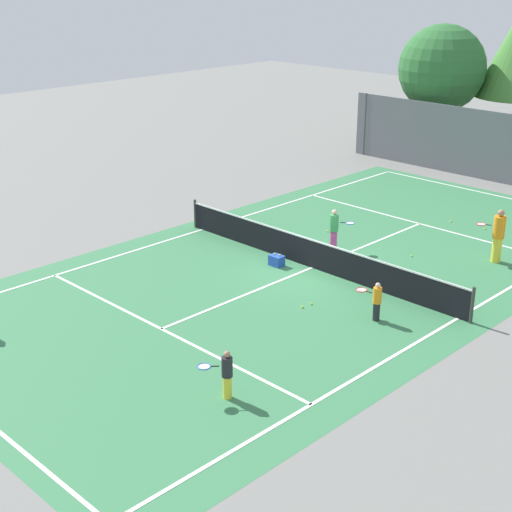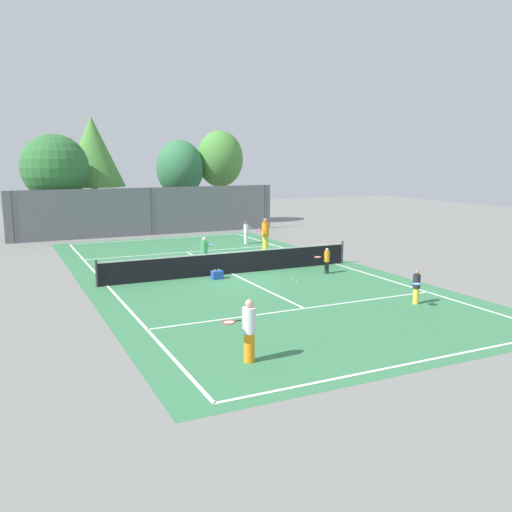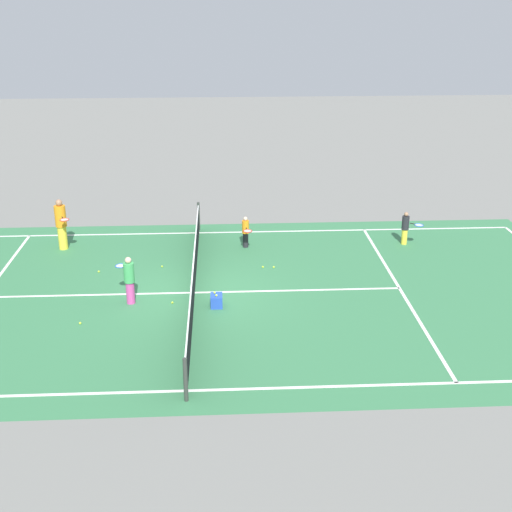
{
  "view_description": "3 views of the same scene",
  "coord_description": "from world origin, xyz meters",
  "px_view_note": "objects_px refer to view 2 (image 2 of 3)",
  "views": [
    {
      "loc": [
        15.26,
        -18.06,
        9.55
      ],
      "look_at": [
        0.06,
        -2.72,
        1.19
      ],
      "focal_mm": 53.59,
      "sensor_mm": 36.0,
      "label": 1
    },
    {
      "loc": [
        -9.35,
        -22.14,
        5.09
      ],
      "look_at": [
        0.82,
        -0.78,
        0.88
      ],
      "focal_mm": 38.41,
      "sensor_mm": 36.0,
      "label": 2
    },
    {
      "loc": [
        -19.24,
        -0.88,
        8.8
      ],
      "look_at": [
        0.48,
        -1.93,
        0.99
      ],
      "focal_mm": 47.97,
      "sensor_mm": 36.0,
      "label": 3
    }
  ],
  "objects_px": {
    "player_4": "(265,234)",
    "tennis_ball_1": "(293,279)",
    "player_1": "(249,330)",
    "player_3": "(326,260)",
    "player_2": "(246,232)",
    "player_0": "(204,252)",
    "tennis_ball_7": "(297,281)",
    "tennis_ball_6": "(170,265)",
    "player_5": "(416,287)",
    "tennis_ball_2": "(215,246)",
    "tennis_ball_3": "(240,258)",
    "tennis_ball_5": "(263,265)",
    "ball_crate": "(217,275)",
    "tennis_ball_4": "(212,272)",
    "tennis_ball_0": "(193,248)"
  },
  "relations": [
    {
      "from": "player_4",
      "to": "tennis_ball_1",
      "type": "distance_m",
      "value": 7.42
    },
    {
      "from": "player_1",
      "to": "player_3",
      "type": "distance_m",
      "value": 11.38
    },
    {
      "from": "player_2",
      "to": "player_0",
      "type": "bearing_deg",
      "value": -129.4
    },
    {
      "from": "tennis_ball_7",
      "to": "tennis_ball_1",
      "type": "bearing_deg",
      "value": 84.33
    },
    {
      "from": "player_4",
      "to": "tennis_ball_6",
      "type": "xyz_separation_m",
      "value": [
        -5.99,
        -1.68,
        -0.92
      ]
    },
    {
      "from": "player_5",
      "to": "tennis_ball_7",
      "type": "relative_size",
      "value": 18.52
    },
    {
      "from": "tennis_ball_2",
      "to": "tennis_ball_3",
      "type": "bearing_deg",
      "value": -94.77
    },
    {
      "from": "player_5",
      "to": "tennis_ball_5",
      "type": "bearing_deg",
      "value": 101.45
    },
    {
      "from": "player_2",
      "to": "ball_crate",
      "type": "height_order",
      "value": "player_2"
    },
    {
      "from": "player_4",
      "to": "player_5",
      "type": "distance_m",
      "value": 12.38
    },
    {
      "from": "tennis_ball_5",
      "to": "tennis_ball_4",
      "type": "bearing_deg",
      "value": -169.72
    },
    {
      "from": "player_5",
      "to": "tennis_ball_1",
      "type": "bearing_deg",
      "value": 110.43
    },
    {
      "from": "player_1",
      "to": "tennis_ball_4",
      "type": "height_order",
      "value": "player_1"
    },
    {
      "from": "player_3",
      "to": "tennis_ball_7",
      "type": "distance_m",
      "value": 2.25
    },
    {
      "from": "player_1",
      "to": "tennis_ball_7",
      "type": "height_order",
      "value": "player_1"
    },
    {
      "from": "player_3",
      "to": "tennis_ball_4",
      "type": "height_order",
      "value": "player_3"
    },
    {
      "from": "player_0",
      "to": "player_5",
      "type": "xyz_separation_m",
      "value": [
        4.49,
        -9.44,
        -0.12
      ]
    },
    {
      "from": "tennis_ball_0",
      "to": "tennis_ball_4",
      "type": "height_order",
      "value": "same"
    },
    {
      "from": "player_1",
      "to": "tennis_ball_6",
      "type": "xyz_separation_m",
      "value": [
        1.89,
        13.25,
        -0.81
      ]
    },
    {
      "from": "tennis_ball_0",
      "to": "tennis_ball_5",
      "type": "relative_size",
      "value": 1.0
    },
    {
      "from": "ball_crate",
      "to": "tennis_ball_7",
      "type": "xyz_separation_m",
      "value": [
        2.84,
        -1.91,
        -0.15
      ]
    },
    {
      "from": "tennis_ball_4",
      "to": "tennis_ball_1",
      "type": "bearing_deg",
      "value": -47.46
    },
    {
      "from": "player_5",
      "to": "tennis_ball_4",
      "type": "distance_m",
      "value": 9.43
    },
    {
      "from": "tennis_ball_5",
      "to": "player_4",
      "type": "bearing_deg",
      "value": 62.07
    },
    {
      "from": "player_4",
      "to": "tennis_ball_2",
      "type": "xyz_separation_m",
      "value": [
        -1.91,
        2.74,
        -0.92
      ]
    },
    {
      "from": "player_0",
      "to": "tennis_ball_7",
      "type": "xyz_separation_m",
      "value": [
        2.47,
        -4.47,
        -0.73
      ]
    },
    {
      "from": "tennis_ball_4",
      "to": "tennis_ball_6",
      "type": "height_order",
      "value": "same"
    },
    {
      "from": "player_0",
      "to": "player_4",
      "type": "relative_size",
      "value": 0.79
    },
    {
      "from": "tennis_ball_3",
      "to": "player_4",
      "type": "bearing_deg",
      "value": 35.25
    },
    {
      "from": "player_3",
      "to": "tennis_ball_2",
      "type": "xyz_separation_m",
      "value": [
        -1.71,
        9.29,
        -0.57
      ]
    },
    {
      "from": "tennis_ball_0",
      "to": "tennis_ball_4",
      "type": "xyz_separation_m",
      "value": [
        -1.47,
        -6.82,
        0.0
      ]
    },
    {
      "from": "tennis_ball_4",
      "to": "tennis_ball_2",
      "type": "bearing_deg",
      "value": 67.41
    },
    {
      "from": "ball_crate",
      "to": "tennis_ball_7",
      "type": "distance_m",
      "value": 3.43
    },
    {
      "from": "tennis_ball_6",
      "to": "tennis_ball_1",
      "type": "bearing_deg",
      "value": -54.43
    },
    {
      "from": "player_4",
      "to": "tennis_ball_1",
      "type": "relative_size",
      "value": 28.03
    },
    {
      "from": "player_1",
      "to": "tennis_ball_2",
      "type": "height_order",
      "value": "player_1"
    },
    {
      "from": "player_4",
      "to": "tennis_ball_3",
      "type": "relative_size",
      "value": 28.03
    },
    {
      "from": "tennis_ball_1",
      "to": "tennis_ball_2",
      "type": "xyz_separation_m",
      "value": [
        0.25,
        9.79,
        0.0
      ]
    },
    {
      "from": "ball_crate",
      "to": "tennis_ball_2",
      "type": "xyz_separation_m",
      "value": [
        3.13,
        8.24,
        -0.15
      ]
    },
    {
      "from": "player_5",
      "to": "tennis_ball_6",
      "type": "height_order",
      "value": "player_5"
    },
    {
      "from": "tennis_ball_3",
      "to": "tennis_ball_4",
      "type": "xyz_separation_m",
      "value": [
        -2.52,
        -2.57,
        0.0
      ]
    },
    {
      "from": "tennis_ball_1",
      "to": "tennis_ball_7",
      "type": "distance_m",
      "value": 0.37
    },
    {
      "from": "player_2",
      "to": "tennis_ball_3",
      "type": "height_order",
      "value": "player_2"
    },
    {
      "from": "player_2",
      "to": "tennis_ball_6",
      "type": "height_order",
      "value": "player_2"
    },
    {
      "from": "tennis_ball_0",
      "to": "player_2",
      "type": "bearing_deg",
      "value": 5.15
    },
    {
      "from": "tennis_ball_3",
      "to": "tennis_ball_0",
      "type": "bearing_deg",
      "value": 103.81
    },
    {
      "from": "player_4",
      "to": "ball_crate",
      "type": "distance_m",
      "value": 7.49
    },
    {
      "from": "tennis_ball_0",
      "to": "tennis_ball_5",
      "type": "distance_m",
      "value": 6.45
    },
    {
      "from": "player_1",
      "to": "tennis_ball_5",
      "type": "relative_size",
      "value": 24.79
    },
    {
      "from": "player_5",
      "to": "tennis_ball_3",
      "type": "distance_m",
      "value": 10.99
    }
  ]
}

